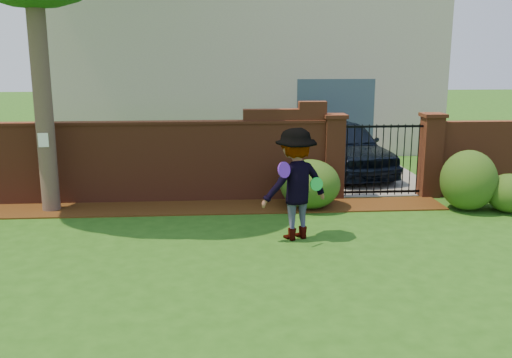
{
  "coord_description": "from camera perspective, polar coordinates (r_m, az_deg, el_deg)",
  "views": [
    {
      "loc": [
        -0.22,
        -8.09,
        3.2
      ],
      "look_at": [
        0.48,
        1.4,
        1.05
      ],
      "focal_mm": 39.57,
      "sensor_mm": 36.0,
      "label": 1
    }
  ],
  "objects": [
    {
      "name": "driveway",
      "position": [
        16.82,
        8.61,
        1.63
      ],
      "size": [
        3.2,
        8.0,
        0.01
      ],
      "primitive_type": "cube",
      "color": "slate",
      "rests_on": "ground"
    },
    {
      "name": "brick_wall",
      "position": [
        12.43,
        -12.45,
        1.89
      ],
      "size": [
        8.7,
        0.31,
        2.16
      ],
      "color": "brown",
      "rests_on": "ground"
    },
    {
      "name": "ground",
      "position": [
        8.71,
        -2.52,
        -8.88
      ],
      "size": [
        80.0,
        80.0,
        0.01
      ],
      "primitive_type": "cube",
      "color": "#235214",
      "rests_on": "ground"
    },
    {
      "name": "shrub_right",
      "position": [
        12.56,
        24.21,
        -1.31
      ],
      "size": [
        0.89,
        0.89,
        0.79
      ],
      "primitive_type": "ellipsoid",
      "color": "#1D4414",
      "rests_on": "ground"
    },
    {
      "name": "paper_notice",
      "position": [
        11.92,
        -20.71,
        3.7
      ],
      "size": [
        0.2,
        0.01,
        0.28
      ],
      "primitive_type": "cube",
      "color": "white",
      "rests_on": "tree"
    },
    {
      "name": "frisbee_green",
      "position": [
        9.75,
        6.14,
        -0.51
      ],
      "size": [
        0.24,
        0.12,
        0.24
      ],
      "primitive_type": "cylinder",
      "rotation": [
        1.43,
        0.0,
        0.31
      ],
      "color": "green",
      "rests_on": "man"
    },
    {
      "name": "mulch_bed",
      "position": [
        11.89,
        -7.62,
        -2.93
      ],
      "size": [
        11.1,
        1.08,
        0.03
      ],
      "primitive_type": "cube",
      "color": "#3A1F0A",
      "rests_on": "ground"
    },
    {
      "name": "iron_gate",
      "position": [
        12.87,
        12.64,
        1.91
      ],
      "size": [
        1.78,
        0.03,
        1.6
      ],
      "color": "black",
      "rests_on": "ground"
    },
    {
      "name": "man",
      "position": [
        9.72,
        4.09,
        -0.56
      ],
      "size": [
        1.44,
        1.17,
        1.95
      ],
      "primitive_type": "imported",
      "rotation": [
        0.0,
        0.0,
        3.55
      ],
      "color": "gray",
      "rests_on": "ground"
    },
    {
      "name": "shrub_left",
      "position": [
        11.77,
        5.48,
        -0.52
      ],
      "size": [
        1.26,
        1.26,
        1.03
      ],
      "primitive_type": "ellipsoid",
      "color": "#1D4414",
      "rests_on": "ground"
    },
    {
      "name": "car",
      "position": [
        15.11,
        9.04,
        3.14
      ],
      "size": [
        2.54,
        4.52,
        1.45
      ],
      "primitive_type": "imported",
      "rotation": [
        0.0,
        0.0,
        0.2
      ],
      "color": "black",
      "rests_on": "ground"
    },
    {
      "name": "frisbee_purple",
      "position": [
        9.2,
        2.85,
        0.93
      ],
      "size": [
        0.26,
        0.23,
        0.27
      ],
      "primitive_type": "cylinder",
      "rotation": [
        1.36,
        0.0,
        0.68
      ],
      "color": "#621FC3",
      "rests_on": "man"
    },
    {
      "name": "shrub_middle",
      "position": [
        12.36,
        20.69,
        -0.13
      ],
      "size": [
        1.14,
        1.14,
        1.25
      ],
      "primitive_type": "ellipsoid",
      "color": "#1D4414",
      "rests_on": "ground"
    },
    {
      "name": "pillar_left",
      "position": [
        12.58,
        7.86,
        2.32
      ],
      "size": [
        0.5,
        0.5,
        1.88
      ],
      "color": "brown",
      "rests_on": "ground"
    },
    {
      "name": "pillar_right",
      "position": [
        13.21,
        17.24,
        2.37
      ],
      "size": [
        0.5,
        0.5,
        1.88
      ],
      "color": "brown",
      "rests_on": "ground"
    },
    {
      "name": "house",
      "position": [
        20.13,
        -0.78,
        12.61
      ],
      "size": [
        12.4,
        6.4,
        6.3
      ],
      "color": "beige",
      "rests_on": "ground"
    }
  ]
}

